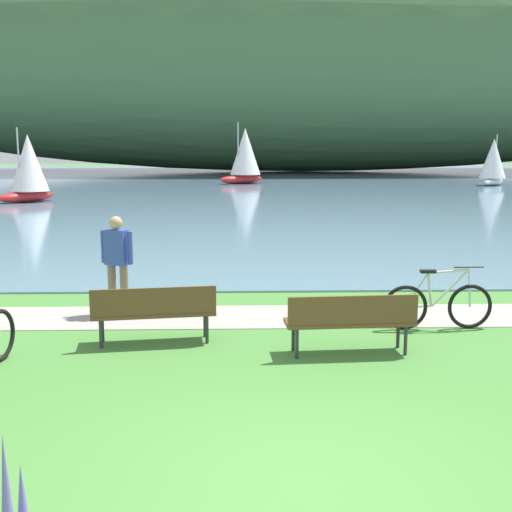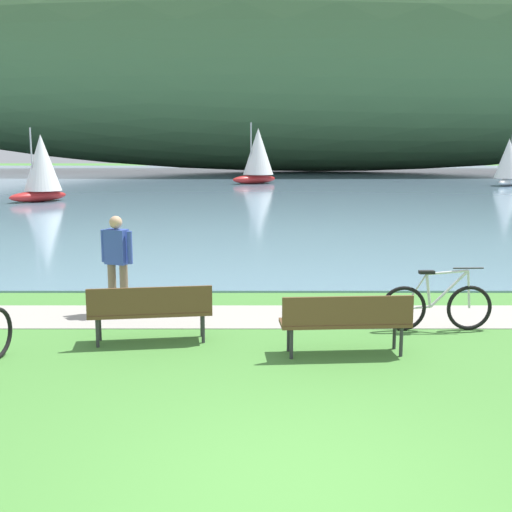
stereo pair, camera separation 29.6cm
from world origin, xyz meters
name	(u,v)px [view 1 (the left image)]	position (x,y,z in m)	size (l,w,h in m)	color
ground_plane	(306,487)	(0.00, 0.00, 0.00)	(200.00, 200.00, 0.00)	#478438
bay_water	(246,181)	(0.00, 47.39, 0.02)	(180.00, 80.00, 0.04)	#6B8EA8
distant_hillside	(301,60)	(6.14, 67.17, 12.04)	(116.65, 28.00, 24.00)	#42663D
shoreline_path	(273,316)	(0.00, 5.57, 0.01)	(60.00, 1.50, 0.01)	#A39E93
park_bench_near_camera	(351,319)	(0.97, 3.52, 0.52)	(1.83, 0.60, 0.88)	brown
park_bench_further_along	(154,310)	(-1.82, 4.09, 0.52)	(1.85, 0.73, 0.88)	brown
bicycle_leaning_near_bench	(438,305)	(2.58, 4.76, 0.40)	(1.77, 0.13, 1.01)	black
person_at_shoreline	(117,259)	(-2.66, 5.79, 0.98)	(0.57, 0.34, 1.71)	#72604C
sailboat_nearest_to_shore	(28,167)	(-11.25, 28.10, 1.79)	(2.90, 3.04, 3.73)	#B22323
sailboat_mid_bay	(245,155)	(-0.14, 43.84, 2.17)	(3.76, 3.38, 4.52)	#B22323
sailboat_toward_hillside	(493,161)	(17.58, 40.87, 1.75)	(2.81, 2.98, 3.64)	white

